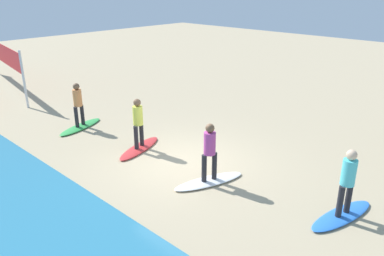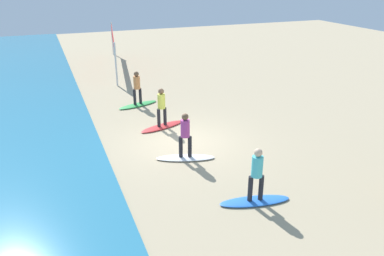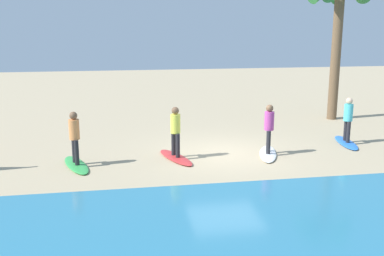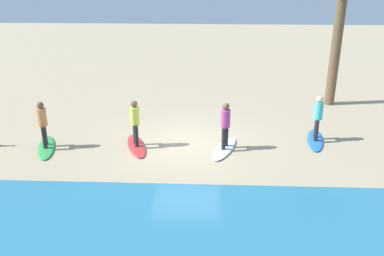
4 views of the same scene
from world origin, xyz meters
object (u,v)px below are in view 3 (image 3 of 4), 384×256
object	(u,v)px
surfboard_red	(176,157)
surfboard_green	(76,165)
surfboard_white	(268,154)
surfboard_blue	(346,143)
palm_tree	(340,2)
surfer_green	(74,134)
surfer_blue	(348,116)
surfer_white	(269,125)
surfer_red	(175,128)

from	to	relation	value
surfboard_red	surfboard_green	size ratio (longest dim) A/B	1.00
surfboard_white	surfboard_blue	bearing A→B (deg)	123.80
surfboard_green	surfboard_blue	bearing A→B (deg)	79.22
surfboard_blue	palm_tree	world-z (taller)	palm_tree
surfboard_green	surfboard_red	bearing A→B (deg)	77.78
surfer_green	surfer_blue	bearing A→B (deg)	-173.66
surfboard_white	palm_tree	xyz separation A→B (m)	(-4.95, -5.25, 5.25)
surfboard_blue	surfboard_white	bearing A→B (deg)	-63.75
surfboard_green	surfer_blue	bearing A→B (deg)	79.22
surfboard_blue	surfer_white	xyz separation A→B (m)	(3.35, 0.91, 0.99)
surfer_blue	surfboard_green	bearing A→B (deg)	6.34
surfer_white	surfer_green	distance (m)	6.31
surfboard_blue	surfer_white	distance (m)	3.61
surfer_blue	surfboard_green	world-z (taller)	surfer_blue
surfboard_blue	palm_tree	distance (m)	7.00
surfer_blue	surfer_green	world-z (taller)	same
palm_tree	surfboard_blue	bearing A→B (deg)	69.69
surfboard_red	surfer_blue	bearing A→B (deg)	78.92
surfboard_blue	palm_tree	size ratio (longest dim) A/B	0.32
surfboard_blue	surfer_red	bearing A→B (deg)	-71.91
surfer_white	surfboard_red	xyz separation A→B (m)	(3.14, -0.11, -0.99)
surfboard_blue	surfboard_green	xyz separation A→B (m)	(9.65, 1.07, 0.00)
surfer_blue	surfer_green	size ratio (longest dim) A/B	1.00
surfer_white	surfboard_green	size ratio (longest dim) A/B	0.78
surfer_white	palm_tree	distance (m)	8.38
surfer_blue	surfer_red	world-z (taller)	same
surfer_white	surfboard_green	distance (m)	6.38
surfboard_red	surfboard_green	xyz separation A→B (m)	(3.17, 0.27, 0.00)
surfboard_white	surfer_white	size ratio (longest dim) A/B	1.28
surfer_white	palm_tree	world-z (taller)	palm_tree
surfboard_white	surfer_green	xyz separation A→B (m)	(6.30, 0.16, 0.99)
surfer_white	surfer_red	size ratio (longest dim) A/B	1.00
surfboard_white	palm_tree	world-z (taller)	palm_tree
surfer_green	palm_tree	bearing A→B (deg)	-154.31
surfboard_blue	surfer_red	world-z (taller)	surfer_red
surfer_white	palm_tree	xyz separation A→B (m)	(-4.95, -5.25, 4.26)
surfboard_blue	surfboard_red	size ratio (longest dim) A/B	1.00
surfer_green	palm_tree	size ratio (longest dim) A/B	0.25
surfboard_green	palm_tree	xyz separation A→B (m)	(-11.26, -5.41, 5.25)
surfer_green	surfboard_blue	bearing A→B (deg)	-173.66
surfer_blue	surfer_red	bearing A→B (deg)	7.04
surfer_blue	surfer_white	bearing A→B (deg)	15.20
surfboard_red	surfer_red	distance (m)	0.99
surfboard_red	surfer_red	xyz separation A→B (m)	(-0.00, -0.00, 0.99)
surfboard_blue	surfer_green	world-z (taller)	surfer_green
surfboard_blue	surfer_blue	size ratio (longest dim) A/B	1.28
surfboard_blue	surfer_blue	world-z (taller)	surfer_blue
surfer_blue	surfer_red	size ratio (longest dim) A/B	1.00
surfer_blue	surfboard_white	size ratio (longest dim) A/B	0.78
surfboard_blue	surfer_green	xyz separation A→B (m)	(9.65, 1.07, 0.99)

